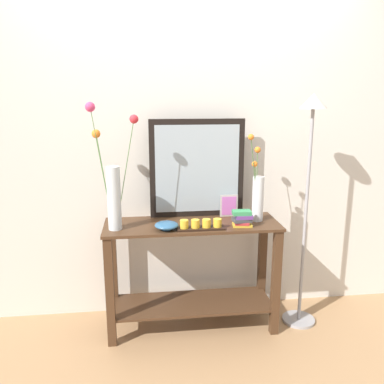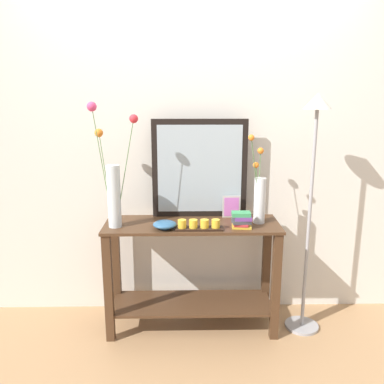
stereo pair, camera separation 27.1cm
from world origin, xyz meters
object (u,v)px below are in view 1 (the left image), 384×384
mirror_leaning (197,169)px  tall_vase_left (113,186)px  picture_frame_small (229,206)px  vase_right (258,194)px  decorative_bowl (167,225)px  book_stack (242,218)px  console_table (192,266)px  floor_lamp (309,174)px  candle_tray (201,225)px

mirror_leaning → tall_vase_left: bearing=-159.1°
picture_frame_small → vase_right: bearing=-36.1°
tall_vase_left → decorative_bowl: 0.43m
book_stack → picture_frame_small: bearing=100.0°
vase_right → book_stack: bearing=-139.9°
console_table → book_stack: 0.51m
console_table → picture_frame_small: 0.51m
floor_lamp → book_stack: bearing=-172.3°
picture_frame_small → book_stack: 0.24m
console_table → candle_tray: size_ratio=3.79×
mirror_leaning → console_table: bearing=-108.5°
floor_lamp → picture_frame_small: bearing=161.3°
decorative_bowl → floor_lamp: 1.03m
decorative_bowl → book_stack: bearing=1.4°
console_table → mirror_leaning: (0.06, 0.17, 0.67)m
decorative_bowl → floor_lamp: bearing=4.4°
candle_tray → mirror_leaning: bearing=87.2°
console_table → picture_frame_small: size_ratio=7.53×
console_table → tall_vase_left: 0.81m
mirror_leaning → floor_lamp: bearing=-15.9°
decorative_bowl → tall_vase_left: bearing=169.1°
vase_right → candle_tray: 0.47m
floor_lamp → mirror_leaning: bearing=164.1°
tall_vase_left → decorative_bowl: (0.34, -0.07, -0.26)m
mirror_leaning → floor_lamp: 0.77m
mirror_leaning → floor_lamp: floor_lamp is taller
floor_lamp → vase_right: bearing=172.1°
tall_vase_left → book_stack: bearing=-3.6°
mirror_leaning → vase_right: (0.40, -0.16, -0.16)m
tall_vase_left → decorative_bowl: size_ratio=5.24×
vase_right → picture_frame_small: (-0.17, 0.13, -0.11)m
mirror_leaning → decorative_bowl: 0.49m
mirror_leaning → decorative_bowl: size_ratio=4.48×
picture_frame_small → console_table: bearing=-154.9°
vase_right → floor_lamp: size_ratio=0.37×
decorative_bowl → book_stack: 0.51m
decorative_bowl → console_table: bearing=32.4°
vase_right → candle_tray: (-0.42, -0.14, -0.16)m
decorative_bowl → floor_lamp: floor_lamp is taller
vase_right → picture_frame_small: bearing=143.9°
tall_vase_left → floor_lamp: 1.33m
tall_vase_left → candle_tray: size_ratio=2.59×
mirror_leaning → book_stack: size_ratio=5.12×
console_table → book_stack: size_ratio=8.79×
vase_right → book_stack: (-0.13, -0.11, -0.14)m
vase_right → picture_frame_small: vase_right is taller
console_table → picture_frame_small: picture_frame_small is taller
vase_right → candle_tray: bearing=-161.6°
tall_vase_left → decorative_bowl: bearing=-10.9°
console_table → floor_lamp: 1.04m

